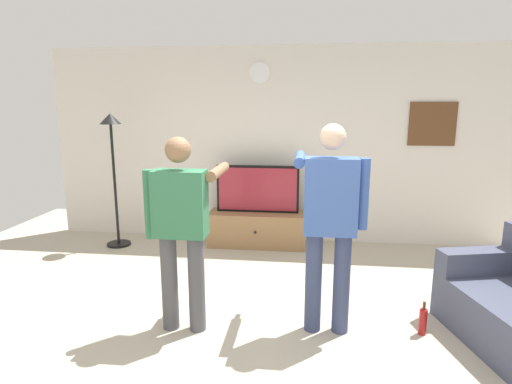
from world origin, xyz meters
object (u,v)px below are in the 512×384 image
beverage_bottle (423,321)px  person_standing_nearer_lamp (181,223)px  framed_picture (432,124)px  tv_stand (257,229)px  floor_lamp (113,152)px  wall_clock (260,73)px  person_standing_nearer_couch (330,217)px  television (258,189)px

beverage_bottle → person_standing_nearer_lamp: bearing=-176.2°
beverage_bottle → framed_picture: bearing=75.6°
framed_picture → beverage_bottle: framed_picture is taller
tv_stand → beverage_bottle: 2.70m
framed_picture → floor_lamp: framed_picture is taller
wall_clock → framed_picture: 2.38m
tv_stand → beverage_bottle: bearing=-51.9°
tv_stand → person_standing_nearer_lamp: 2.40m
person_standing_nearer_lamp → floor_lamp: bearing=127.2°
person_standing_nearer_lamp → wall_clock: bearing=81.7°
framed_picture → beverage_bottle: size_ratio=2.03×
floor_lamp → person_standing_nearer_couch: 3.38m
person_standing_nearer_lamp → framed_picture: bearing=43.9°
framed_picture → person_standing_nearer_couch: size_ratio=0.34×
framed_picture → floor_lamp: bearing=-172.9°
beverage_bottle → tv_stand: bearing=128.1°
floor_lamp → person_standing_nearer_couch: (2.77, -1.92, -0.28)m
tv_stand → wall_clock: bearing=90.0°
floor_lamp → person_standing_nearer_couch: bearing=-34.7°
floor_lamp → television: bearing=8.2°
tv_stand → television: (-0.00, 0.05, 0.56)m
floor_lamp → person_standing_nearer_couch: floor_lamp is taller
television → person_standing_nearer_couch: 2.36m
tv_stand → wall_clock: (0.00, 0.29, 2.10)m
person_standing_nearer_couch → television: bearing=111.3°
wall_clock → person_standing_nearer_couch: 2.90m
tv_stand → floor_lamp: size_ratio=0.73×
wall_clock → beverage_bottle: (1.67, -2.42, -2.22)m
framed_picture → person_standing_nearer_couch: framed_picture is taller
television → beverage_bottle: (1.67, -2.17, -0.67)m
tv_stand → framed_picture: size_ratio=2.21×
framed_picture → beverage_bottle: (-0.62, -2.42, -1.55)m
television → beverage_bottle: size_ratio=3.81×
television → framed_picture: framed_picture is taller
person_standing_nearer_couch → beverage_bottle: person_standing_nearer_couch is taller
tv_stand → wall_clock: wall_clock is taller
television → person_standing_nearer_couch: person_standing_nearer_couch is taller
beverage_bottle → television: bearing=127.5°
television → wall_clock: (0.00, 0.24, 1.55)m
floor_lamp → person_standing_nearer_lamp: (1.55, -2.03, -0.34)m
floor_lamp → person_standing_nearer_lamp: size_ratio=1.08×
television → person_standing_nearer_lamp: 2.34m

